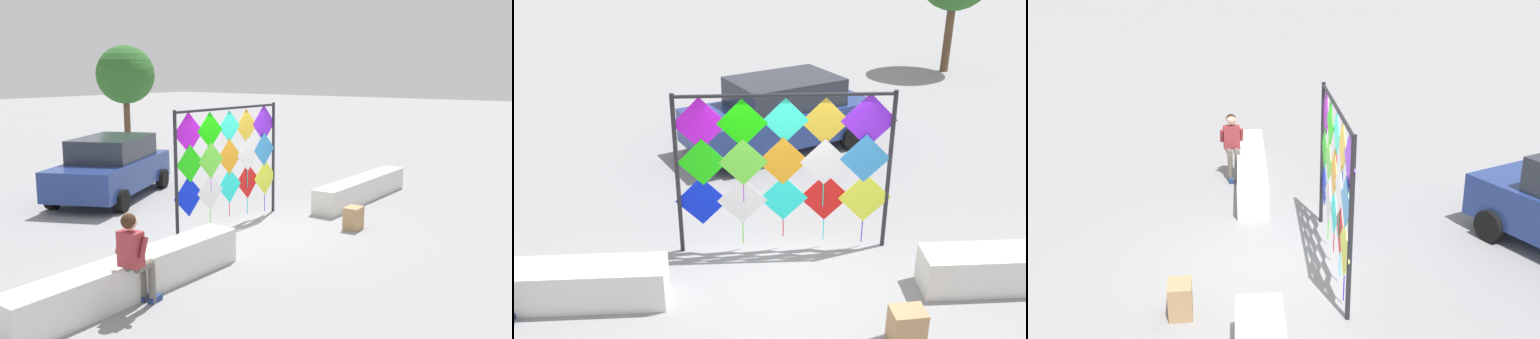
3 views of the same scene
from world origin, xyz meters
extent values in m
plane|color=gray|center=(0.00, 0.00, 0.00)|extent=(120.00, 120.00, 0.00)
cylinder|color=#232328|center=(-1.73, 0.88, 1.34)|extent=(0.07, 0.07, 2.68)
cylinder|color=#232328|center=(1.58, 0.85, 1.34)|extent=(0.07, 0.07, 2.68)
cylinder|color=#232328|center=(-0.08, 0.87, 2.63)|extent=(3.32, 0.09, 0.06)
cube|color=#0924EC|center=(-1.38, 0.89, 0.91)|extent=(0.84, 0.02, 0.84)
cube|color=white|center=(-0.74, 0.87, 0.90)|extent=(0.80, 0.02, 0.80)
cylinder|color=#4AE516|center=(-0.74, 0.88, 0.30)|extent=(0.02, 0.02, 0.39)
cube|color=#23F9E9|center=(-0.08, 0.88, 0.92)|extent=(0.78, 0.02, 0.78)
cylinder|color=red|center=(-0.08, 0.89, 0.37)|extent=(0.02, 0.02, 0.32)
cube|color=red|center=(0.58, 0.88, 0.92)|extent=(0.83, 0.02, 0.83)
cylinder|color=#16E3E5|center=(0.58, 0.89, 0.32)|extent=(0.02, 0.02, 0.38)
cube|color=#EAF638|center=(1.22, 0.84, 0.91)|extent=(0.86, 0.02, 0.86)
cylinder|color=#2316E5|center=(1.22, 0.85, 0.28)|extent=(0.02, 0.02, 0.40)
cube|color=#1ADF0E|center=(-1.34, 0.88, 1.58)|extent=(0.77, 0.02, 0.77)
cube|color=#60DC36|center=(-0.71, 0.86, 1.57)|extent=(0.77, 0.02, 0.77)
cylinder|color=#B016E5|center=(-0.71, 0.87, 1.03)|extent=(0.02, 0.02, 0.30)
cube|color=orange|center=(-0.10, 0.86, 1.57)|extent=(0.79, 0.02, 0.79)
cube|color=white|center=(0.55, 0.85, 1.55)|extent=(0.77, 0.02, 0.77)
cylinder|color=#16E5C0|center=(0.55, 0.86, 0.96)|extent=(0.02, 0.02, 0.40)
cube|color=#3290DB|center=(1.18, 0.84, 1.59)|extent=(0.80, 0.02, 0.80)
cube|color=#B413D9|center=(-1.35, 0.88, 2.20)|extent=(0.84, 0.02, 0.84)
cylinder|color=#3DE516|center=(-1.35, 0.89, 1.66)|extent=(0.02, 0.02, 0.25)
cube|color=#14DD06|center=(-0.72, 0.87, 2.20)|extent=(0.77, 0.02, 0.77)
cube|color=#2AEDC5|center=(-0.06, 0.88, 2.23)|extent=(0.71, 0.02, 0.71)
cylinder|color=#E51642|center=(-0.06, 0.89, 1.77)|extent=(0.02, 0.02, 0.20)
cube|color=gold|center=(0.54, 0.88, 2.20)|extent=(0.76, 0.02, 0.76)
cylinder|color=blue|center=(0.54, 0.89, 1.62)|extent=(0.02, 0.02, 0.40)
cube|color=#7820E7|center=(1.21, 0.87, 2.20)|extent=(0.87, 0.02, 0.87)
cylinder|color=#89E516|center=(1.21, 0.88, 1.52)|extent=(0.02, 0.02, 0.48)
cube|color=navy|center=(0.17, 5.23, 0.67)|extent=(4.66, 3.55, 0.77)
cube|color=#282D38|center=(0.31, 5.30, 1.36)|extent=(2.87, 2.51, 0.61)
cylinder|color=black|center=(-0.73, 3.76, 0.29)|extent=(0.61, 0.45, 0.57)
cylinder|color=black|center=(-1.54, 5.41, 0.29)|extent=(0.61, 0.45, 0.57)
cylinder|color=black|center=(1.89, 5.05, 0.29)|extent=(0.61, 0.45, 0.57)
cylinder|color=black|center=(1.07, 6.70, 0.29)|extent=(0.61, 0.45, 0.57)
cube|color=tan|center=(1.32, -1.48, 0.25)|extent=(0.46, 0.36, 0.50)
cylinder|color=brown|center=(6.46, 11.87, 1.27)|extent=(0.27, 0.27, 2.54)
camera|label=1|loc=(-9.38, -6.70, 3.41)|focal=38.70mm
camera|label=2|loc=(-0.80, -7.15, 5.11)|focal=39.93mm
camera|label=3|loc=(9.01, -0.53, 4.85)|focal=43.64mm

